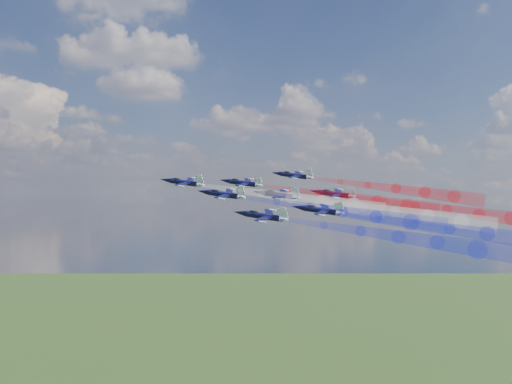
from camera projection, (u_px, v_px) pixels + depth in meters
name	position (u px, v px, depth m)	size (l,w,h in m)	color
jet_lead	(184.00, 182.00, 153.74)	(10.38, 12.98, 3.46)	black
trail_lead	(291.00, 198.00, 147.06)	(4.33, 47.81, 4.33)	white
jet_inner_left	(223.00, 194.00, 141.58)	(10.38, 12.98, 3.46)	black
trail_inner_left	(342.00, 212.00, 134.90)	(4.33, 47.81, 4.33)	#1823CF
jet_inner_right	(243.00, 183.00, 161.14)	(10.38, 12.98, 3.46)	black
trail_inner_right	(347.00, 197.00, 154.46)	(4.33, 47.81, 4.33)	red
jet_outer_left	(263.00, 216.00, 127.15)	(10.38, 12.98, 3.46)	black
trail_outer_left	(398.00, 236.00, 120.46)	(4.33, 47.81, 4.33)	#1823CF
jet_center_third	(279.00, 195.00, 148.17)	(10.38, 12.98, 3.46)	black
trail_center_third	(395.00, 211.00, 141.48)	(4.33, 47.81, 4.33)	white
jet_outer_right	(294.00, 175.00, 169.03)	(10.38, 12.98, 3.46)	black
trail_outer_right	(396.00, 189.00, 162.35)	(4.33, 47.81, 4.33)	red
jet_rear_left	(320.00, 210.00, 135.30)	(10.38, 12.98, 3.46)	black
trail_rear_left	(450.00, 229.00, 128.62)	(4.33, 47.81, 4.33)	#1823CF
jet_rear_right	(335.00, 194.00, 155.87)	(10.38, 12.98, 3.46)	black
trail_rear_right	(447.00, 209.00, 149.19)	(4.33, 47.81, 4.33)	red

